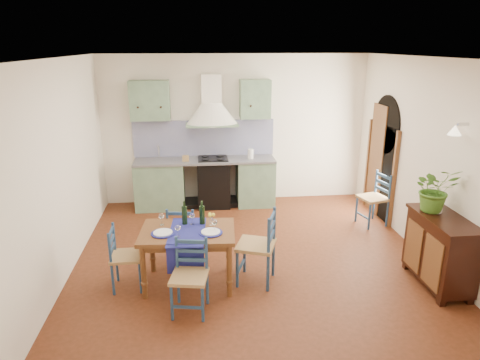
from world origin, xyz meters
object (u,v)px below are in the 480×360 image
object	(u,v)px
sideboard	(440,249)
potted_plant	(435,189)
chair_near	(190,276)
dining_table	(188,237)

from	to	relation	value
sideboard	potted_plant	distance (m)	0.75
potted_plant	chair_near	bearing A→B (deg)	-171.60
dining_table	chair_near	world-z (taller)	dining_table
dining_table	potted_plant	bearing A→B (deg)	-2.58
chair_near	potted_plant	bearing A→B (deg)	8.40
dining_table	sideboard	size ratio (longest dim) A/B	1.16
sideboard	potted_plant	bearing A→B (deg)	101.06
dining_table	potted_plant	distance (m)	3.16
chair_near	sideboard	bearing A→B (deg)	4.20
chair_near	sideboard	xyz separation A→B (m)	(3.13, 0.23, 0.06)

